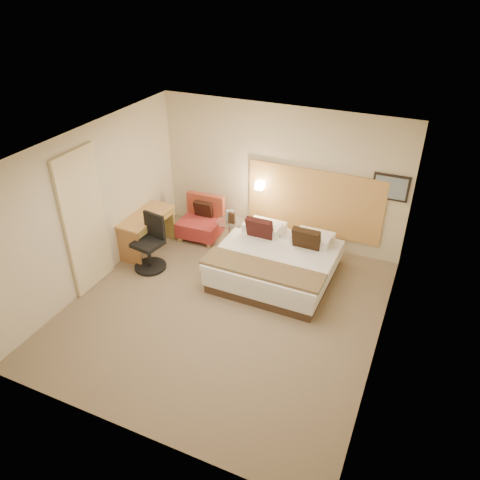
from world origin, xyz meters
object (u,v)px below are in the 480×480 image
at_px(bed, 276,262).
at_px(desk_chair, 150,247).
at_px(lounge_chair, 202,222).
at_px(desk, 147,223).
at_px(side_table, 230,233).

distance_m(bed, desk_chair, 2.27).
xyz_separation_m(lounge_chair, desk, (-0.69, -0.87, 0.26)).
relative_size(bed, side_table, 3.57).
bearing_deg(bed, lounge_chair, 158.51).
relative_size(desk, desk_chair, 1.20).
height_order(bed, desk_chair, desk_chair).
bearing_deg(side_table, lounge_chair, 167.87).
distance_m(desk, desk_chair, 0.63).
relative_size(side_table, desk, 0.47).
xyz_separation_m(side_table, desk_chair, (-1.01, -1.21, 0.10)).
bearing_deg(desk_chair, lounge_chair, 76.83).
xyz_separation_m(side_table, desk, (-1.38, -0.73, 0.27)).
relative_size(bed, lounge_chair, 2.43).
xyz_separation_m(bed, side_table, (-1.18, 0.59, 0.00)).
bearing_deg(desk, side_table, 27.66).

